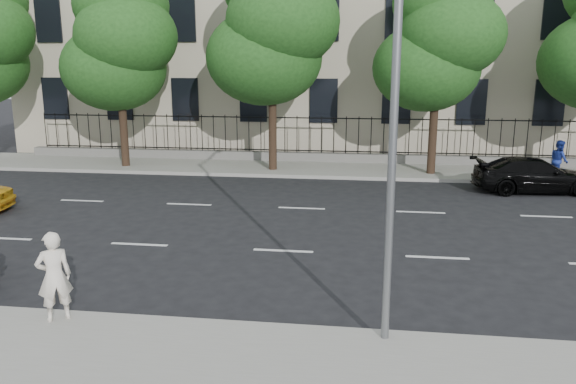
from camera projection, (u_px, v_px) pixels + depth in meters
The scene contains 12 objects.
ground at pixel (267, 287), 12.50m from camera, with size 120.00×120.00×0.00m, color black.
near_sidewalk at pixel (223, 384), 8.62m from camera, with size 60.00×4.00×0.15m, color gray.
far_sidewalk at pixel (318, 169), 26.00m from camera, with size 60.00×4.00×0.15m, color gray.
lane_markings at pixel (294, 227), 17.08m from camera, with size 49.60×4.62×0.01m, color silver, non-canonical shape.
iron_fence at pixel (321, 151), 27.51m from camera, with size 30.00×0.50×2.20m.
street_light at pixel (395, 47), 9.30m from camera, with size 0.25×3.32×8.05m.
tree_b at pixel (120, 41), 25.24m from camera, with size 5.53×5.12×8.97m.
tree_c at pixel (273, 26), 24.20m from camera, with size 5.89×5.50×9.80m.
tree_d at pixel (439, 39), 23.42m from camera, with size 5.34×4.94×8.84m.
black_sedan at pixel (534, 175), 21.53m from camera, with size 1.87×4.60×1.33m, color black.
woman_near at pixel (54, 276), 10.42m from camera, with size 0.63×0.41×1.73m, color white.
pedestrian_far at pixel (559, 160), 22.95m from camera, with size 0.81×0.63×1.66m, color navy.
Camera 1 is at (2.01, -11.53, 4.90)m, focal length 35.00 mm.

